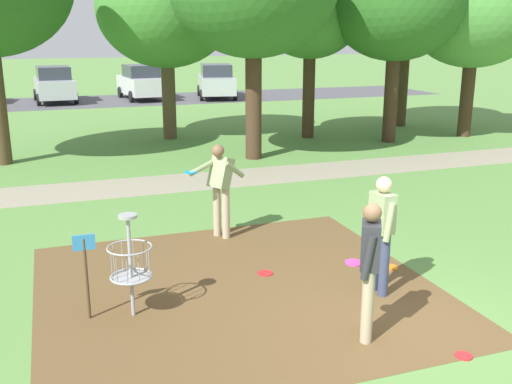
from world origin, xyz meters
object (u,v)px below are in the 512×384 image
at_px(frisbee_far_left, 390,267).
at_px(player_waiting_left, 381,229).
at_px(disc_golf_basket, 126,262).
at_px(tree_mid_left, 165,9).
at_px(parked_car_center_right, 141,82).
at_px(parked_car_rightmost, 216,81).
at_px(player_throwing, 369,264).
at_px(tree_far_center, 310,15).
at_px(frisbee_near_basket, 265,273).
at_px(parked_car_center_left, 54,84).
at_px(player_foreground_watching, 220,184).
at_px(tree_near_right, 397,3).
at_px(tree_mid_right, 475,10).
at_px(frisbee_mid_grass, 464,356).

bearing_deg(frisbee_far_left, player_waiting_left, -132.22).
distance_m(disc_golf_basket, tree_mid_left, 13.78).
distance_m(parked_car_center_right, parked_car_rightmost, 4.08).
relative_size(player_throwing, tree_far_center, 0.30).
height_order(frisbee_near_basket, parked_car_center_left, parked_car_center_left).
bearing_deg(disc_golf_basket, player_foreground_watching, 51.80).
distance_m(tree_far_center, parked_car_center_right, 14.73).
bearing_deg(frisbee_far_left, tree_near_right, 58.49).
height_order(tree_mid_left, parked_car_rightmost, tree_mid_left).
bearing_deg(player_foreground_watching, parked_car_rightmost, 74.45).
bearing_deg(frisbee_near_basket, tree_mid_right, 40.13).
bearing_deg(frisbee_mid_grass, frisbee_far_left, 76.39).
bearing_deg(parked_car_rightmost, tree_far_center, -91.67).
bearing_deg(parked_car_center_right, player_throwing, -93.20).
bearing_deg(tree_near_right, player_throwing, -122.82).
bearing_deg(player_foreground_watching, tree_far_center, 57.27).
bearing_deg(disc_golf_basket, tree_far_center, 56.00).
xyz_separation_m(player_throwing, frisbee_mid_grass, (0.85, -0.77, -0.96)).
height_order(tree_mid_left, parked_car_center_left, tree_mid_left).
distance_m(player_waiting_left, frisbee_far_left, 1.38).
relative_size(tree_near_right, parked_car_center_left, 1.47).
xyz_separation_m(disc_golf_basket, tree_mid_left, (3.17, 12.93, 3.56)).
relative_size(player_foreground_watching, frisbee_near_basket, 7.29).
height_order(tree_far_center, parked_car_center_right, tree_far_center).
height_order(tree_mid_right, parked_car_rightmost, tree_mid_right).
height_order(player_foreground_watching, parked_car_rightmost, parked_car_rightmost).
xyz_separation_m(frisbee_far_left, tree_far_center, (3.66, 11.28, 4.10)).
bearing_deg(disc_golf_basket, player_waiting_left, -7.87).
bearing_deg(parked_car_center_left, tree_mid_left, -74.44).
height_order(tree_far_center, parked_car_rightmost, tree_far_center).
xyz_separation_m(player_foreground_watching, tree_mid_left, (1.17, 10.38, 3.33)).
relative_size(tree_mid_left, tree_mid_right, 1.00).
height_order(disc_golf_basket, frisbee_mid_grass, disc_golf_basket).
bearing_deg(player_throwing, tree_mid_left, 87.92).
relative_size(frisbee_near_basket, frisbee_far_left, 0.94).
distance_m(tree_near_right, parked_car_rightmost, 15.37).
xyz_separation_m(player_throwing, tree_mid_left, (0.53, 14.48, 3.35)).
bearing_deg(tree_mid_left, frisbee_mid_grass, -88.79).
relative_size(frisbee_near_basket, tree_far_center, 0.04).
xyz_separation_m(disc_golf_basket, player_throwing, (2.65, -1.55, 0.21)).
bearing_deg(player_foreground_watching, tree_mid_right, 33.54).
bearing_deg(parked_car_center_left, tree_far_center, -59.92).
relative_size(player_foreground_watching, tree_near_right, 0.27).
bearing_deg(parked_car_center_right, tree_far_center, -75.42).
xyz_separation_m(frisbee_mid_grass, tree_mid_right, (9.61, 12.22, 4.28)).
relative_size(tree_mid_left, parked_car_center_left, 1.46).
relative_size(disc_golf_basket, player_throwing, 0.81).
height_order(player_waiting_left, tree_far_center, tree_far_center).
xyz_separation_m(player_foreground_watching, tree_mid_right, (11.10, 7.36, 3.30)).
height_order(frisbee_far_left, tree_mid_left, tree_mid_left).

